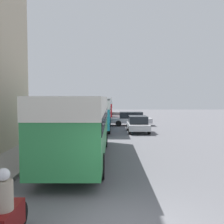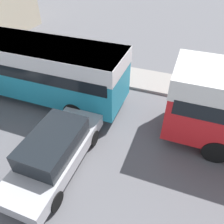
# 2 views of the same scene
# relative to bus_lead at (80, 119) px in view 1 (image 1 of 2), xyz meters

# --- Properties ---
(bus_lead) EXTENTS (2.58, 10.05, 3.17)m
(bus_lead) POSITION_rel_bus_lead_xyz_m (0.00, 0.00, 0.00)
(bus_lead) COLOR #2D8447
(bus_lead) RESTS_ON ground_plane
(bus_following) EXTENTS (2.54, 9.56, 2.92)m
(bus_following) POSITION_rel_bus_lead_xyz_m (0.17, 11.71, -0.15)
(bus_following) COLOR teal
(bus_following) RESTS_ON ground_plane
(bus_third_in_line) EXTENTS (2.62, 10.79, 3.11)m
(bus_third_in_line) POSITION_rel_bus_lead_xyz_m (0.30, 23.88, -0.03)
(bus_third_in_line) COLOR red
(bus_third_in_line) RESTS_ON ground_plane
(bus_rear) EXTENTS (2.55, 9.11, 3.12)m
(bus_rear) POSITION_rel_bus_lead_xyz_m (0.28, 36.47, -0.03)
(bus_rear) COLOR #EA5B23
(bus_rear) RESTS_ON ground_plane
(motorcycle_behind_lead) EXTENTS (0.38, 2.24, 1.73)m
(motorcycle_behind_lead) POSITION_rel_bus_lead_xyz_m (-0.58, -7.57, -1.37)
(motorcycle_behind_lead) COLOR maroon
(motorcycle_behind_lead) RESTS_ON ground_plane
(car_crossing) EXTENTS (4.58, 1.79, 1.53)m
(car_crossing) POSITION_rel_bus_lead_xyz_m (3.71, 15.22, -1.26)
(car_crossing) COLOR #B7B7BC
(car_crossing) RESTS_ON ground_plane
(car_far_curb) EXTENTS (1.87, 3.83, 1.48)m
(car_far_curb) POSITION_rel_bus_lead_xyz_m (3.91, 9.76, -1.29)
(car_far_curb) COLOR #B7B7BC
(car_far_curb) RESTS_ON ground_plane
(pedestrian_near_curb) EXTENTS (0.34, 0.34, 1.78)m
(pedestrian_near_curb) POSITION_rel_bus_lead_xyz_m (-3.87, 20.96, -0.98)
(pedestrian_near_curb) COLOR #232838
(pedestrian_near_curb) RESTS_ON sidewalk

